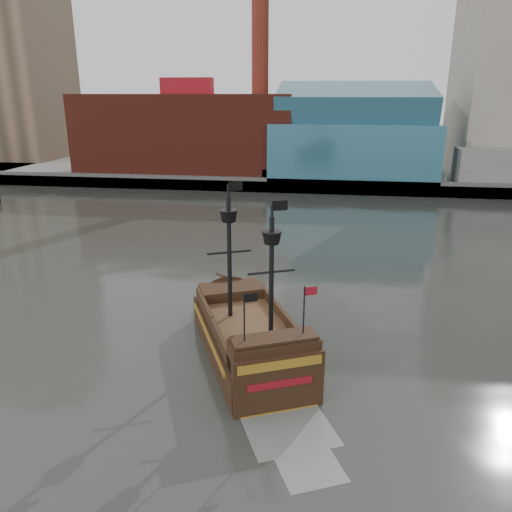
# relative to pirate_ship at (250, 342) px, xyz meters

# --- Properties ---
(ground) EXTENTS (400.00, 400.00, 0.00)m
(ground) POSITION_rel_pirate_ship_xyz_m (-1.71, -3.08, -1.13)
(ground) COLOR #2D302A
(ground) RESTS_ON ground
(promenade_far) EXTENTS (220.00, 60.00, 2.00)m
(promenade_far) POSITION_rel_pirate_ship_xyz_m (-1.71, 88.92, -0.13)
(promenade_far) COLOR slate
(promenade_far) RESTS_ON ground
(seawall) EXTENTS (220.00, 1.00, 2.60)m
(seawall) POSITION_rel_pirate_ship_xyz_m (-1.71, 59.42, 0.17)
(seawall) COLOR #4C4C49
(seawall) RESTS_ON ground
(skyline) EXTENTS (149.00, 45.00, 62.00)m
(skyline) POSITION_rel_pirate_ship_xyz_m (3.50, 81.49, 23.42)
(skyline) COLOR brown
(skyline) RESTS_ON promenade_far
(pirate_ship) EXTENTS (11.48, 17.25, 12.50)m
(pirate_ship) POSITION_rel_pirate_ship_xyz_m (0.00, 0.00, 0.00)
(pirate_ship) COLOR black
(pirate_ship) RESTS_ON ground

